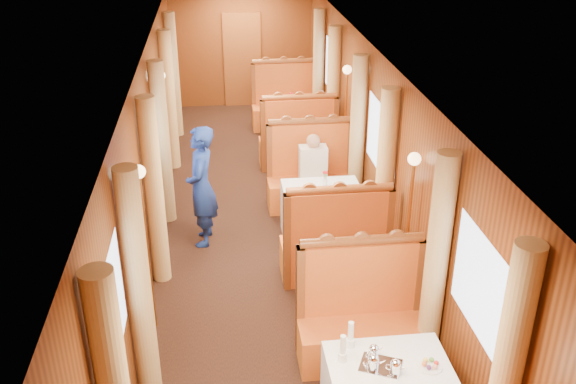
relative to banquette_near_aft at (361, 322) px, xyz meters
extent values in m
cube|color=brown|center=(-0.75, 8.46, 0.58)|extent=(0.80, 0.04, 2.00)
cube|color=#B93514|center=(0.00, -0.06, -0.20)|extent=(1.30, 0.55, 0.45)
cube|color=#B93514|center=(0.00, 0.15, 0.43)|extent=(1.30, 0.12, 0.80)
cylinder|color=brown|center=(0.00, 0.15, 0.87)|extent=(1.23, 0.10, 0.10)
cube|color=white|center=(0.00, 2.49, -0.05)|extent=(1.05, 0.72, 0.75)
cube|color=#B93514|center=(0.00, 1.54, -0.20)|extent=(1.30, 0.55, 0.45)
cube|color=#B93514|center=(0.00, 1.32, 0.43)|extent=(1.30, 0.12, 0.80)
cylinder|color=brown|center=(0.00, 1.32, 0.87)|extent=(1.23, 0.10, 0.10)
cube|color=#B93514|center=(0.00, 3.44, -0.20)|extent=(1.30, 0.55, 0.45)
cube|color=#B93514|center=(0.00, 3.65, 0.43)|extent=(1.30, 0.12, 0.80)
cylinder|color=brown|center=(0.00, 3.65, 0.87)|extent=(1.23, 0.10, 0.10)
cube|color=white|center=(0.00, 5.99, -0.05)|extent=(1.05, 0.72, 0.75)
cube|color=#B93514|center=(0.00, 5.04, -0.20)|extent=(1.30, 0.55, 0.45)
cube|color=#B93514|center=(0.00, 4.82, 0.43)|extent=(1.30, 0.12, 0.80)
cylinder|color=brown|center=(0.00, 4.82, 0.87)|extent=(1.23, 0.10, 0.10)
cube|color=#B93514|center=(0.00, 6.94, -0.20)|extent=(1.30, 0.55, 0.45)
cube|color=#B93514|center=(0.00, 7.15, 0.43)|extent=(1.30, 0.12, 0.80)
cylinder|color=brown|center=(0.00, 7.15, 0.87)|extent=(1.23, 0.10, 0.10)
cube|color=silver|center=(-0.08, -1.04, 0.33)|extent=(0.42, 0.38, 0.01)
cylinder|color=white|center=(0.33, -1.10, 0.33)|extent=(0.21, 0.21, 0.01)
cylinder|color=white|center=(-0.39, -0.93, 0.37)|extent=(0.08, 0.08, 0.08)
cylinder|color=white|center=(-0.39, -0.93, 0.50)|extent=(0.05, 0.05, 0.18)
cylinder|color=white|center=(-0.29, -0.76, 0.37)|extent=(0.08, 0.08, 0.08)
cylinder|color=white|center=(-0.29, -0.76, 0.50)|extent=(0.05, 0.05, 0.18)
cylinder|color=silver|center=(0.04, 2.48, 0.40)|extent=(0.06, 0.06, 0.14)
cylinder|color=silver|center=(0.01, 6.02, 0.40)|extent=(0.06, 0.06, 0.14)
cylinder|color=tan|center=(-2.13, -0.23, 0.75)|extent=(0.22, 0.22, 2.35)
cylinder|color=tan|center=(0.63, -1.79, 0.75)|extent=(0.22, 0.22, 2.35)
cylinder|color=tan|center=(0.63, -0.23, 0.75)|extent=(0.22, 0.22, 2.35)
cylinder|color=tan|center=(-2.13, 1.71, 0.75)|extent=(0.22, 0.22, 2.35)
cylinder|color=tan|center=(-2.13, 3.27, 0.75)|extent=(0.22, 0.22, 2.35)
cylinder|color=tan|center=(0.63, 1.71, 0.75)|extent=(0.22, 0.22, 2.35)
cylinder|color=tan|center=(0.63, 3.27, 0.75)|extent=(0.22, 0.22, 2.35)
cylinder|color=tan|center=(-2.13, 5.21, 0.75)|extent=(0.22, 0.22, 2.35)
cylinder|color=tan|center=(-2.13, 6.77, 0.75)|extent=(0.22, 0.22, 2.35)
cylinder|color=tan|center=(0.63, 5.21, 0.75)|extent=(0.22, 0.22, 2.35)
cylinder|color=tan|center=(0.63, 6.77, 0.75)|extent=(0.22, 0.22, 2.35)
cylinder|color=#BF8C3F|center=(-2.15, 0.74, 0.50)|extent=(0.04, 0.04, 1.85)
sphere|color=#FFD18C|center=(-2.15, 0.74, 1.46)|extent=(0.14, 0.14, 0.14)
cylinder|color=#BF8C3F|center=(0.65, 0.74, 0.50)|extent=(0.04, 0.04, 1.85)
sphere|color=#FFD18C|center=(0.65, 0.74, 1.46)|extent=(0.14, 0.14, 0.14)
cylinder|color=#BF8C3F|center=(-2.15, 4.24, 0.50)|extent=(0.04, 0.04, 1.85)
sphere|color=#FFD18C|center=(-2.15, 4.24, 1.46)|extent=(0.14, 0.14, 0.14)
cylinder|color=#BF8C3F|center=(0.65, 4.24, 0.50)|extent=(0.04, 0.04, 1.85)
sphere|color=#FFD18C|center=(0.65, 4.24, 1.46)|extent=(0.14, 0.14, 0.14)
imported|color=navy|center=(-1.60, 2.55, 0.41)|extent=(0.44, 0.64, 1.66)
cube|color=beige|center=(0.00, 3.30, 0.33)|extent=(0.40, 0.24, 0.55)
sphere|color=tan|center=(0.00, 3.30, 0.69)|extent=(0.20, 0.20, 0.20)
cube|color=beige|center=(0.00, 3.13, 0.10)|extent=(0.36, 0.30, 0.14)
camera|label=1|loc=(-1.35, -5.17, 4.04)|focal=40.00mm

